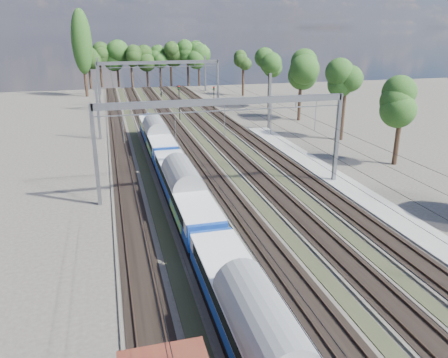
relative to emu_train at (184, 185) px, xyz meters
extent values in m
cube|color=#47423A|center=(-4.50, 18.55, -2.34)|extent=(3.00, 130.00, 0.15)
cube|color=black|center=(-4.50, 18.55, -2.25)|extent=(2.50, 130.00, 0.06)
cube|color=#473326|center=(-5.22, 18.55, -2.15)|extent=(0.08, 130.00, 0.14)
cube|color=#473326|center=(-3.78, 18.55, -2.15)|extent=(0.08, 130.00, 0.14)
cube|color=#47423A|center=(0.00, 18.55, -2.34)|extent=(3.00, 130.00, 0.15)
cube|color=black|center=(0.00, 18.55, -2.25)|extent=(2.50, 130.00, 0.06)
cube|color=#473326|center=(-0.72, 18.55, -2.15)|extent=(0.08, 130.00, 0.14)
cube|color=#473326|center=(0.72, 18.55, -2.15)|extent=(0.08, 130.00, 0.14)
cube|color=#47423A|center=(4.50, 18.55, -2.34)|extent=(3.00, 130.00, 0.15)
cube|color=black|center=(4.50, 18.55, -2.25)|extent=(2.50, 130.00, 0.06)
cube|color=#473326|center=(3.78, 18.55, -2.15)|extent=(0.08, 130.00, 0.14)
cube|color=#473326|center=(5.22, 18.55, -2.15)|extent=(0.08, 130.00, 0.14)
cube|color=#47423A|center=(9.00, 18.55, -2.34)|extent=(3.00, 130.00, 0.15)
cube|color=black|center=(9.00, 18.55, -2.25)|extent=(2.50, 130.00, 0.06)
cube|color=#473326|center=(8.28, 18.55, -2.15)|extent=(0.08, 130.00, 0.14)
cube|color=#473326|center=(9.72, 18.55, -2.15)|extent=(0.08, 130.00, 0.14)
cube|color=#47423A|center=(13.50, 18.55, -2.34)|extent=(3.00, 130.00, 0.15)
cube|color=black|center=(13.50, 18.55, -2.25)|extent=(2.50, 130.00, 0.06)
cube|color=#473326|center=(12.78, 18.55, -2.15)|extent=(0.08, 130.00, 0.14)
cube|color=#473326|center=(14.22, 18.55, -2.15)|extent=(0.08, 130.00, 0.14)
cube|color=#2E2E1E|center=(-2.25, 18.55, -2.39)|extent=(1.10, 130.00, 0.05)
cube|color=#2E2E1E|center=(2.25, 18.55, -2.39)|extent=(1.10, 130.00, 0.05)
cube|color=#2E2E1E|center=(6.75, 18.55, -2.39)|extent=(1.10, 130.00, 0.05)
cube|color=#2E2E1E|center=(11.25, 18.55, -2.39)|extent=(1.10, 130.00, 0.05)
cube|color=gray|center=(16.50, -6.45, -2.27)|extent=(3.00, 70.00, 0.30)
cube|color=slate|center=(-7.00, 3.55, 2.08)|extent=(0.35, 0.35, 9.00)
cube|color=slate|center=(16.00, 3.55, 2.08)|extent=(0.35, 0.35, 9.00)
cube|color=slate|center=(4.50, 3.55, 6.28)|extent=(23.00, 0.35, 0.60)
cube|color=slate|center=(-7.00, 51.55, 2.08)|extent=(0.35, 0.35, 9.00)
cube|color=slate|center=(16.00, 51.55, 2.08)|extent=(0.35, 0.35, 9.00)
cube|color=slate|center=(4.50, 51.55, 6.28)|extent=(23.00, 0.35, 0.60)
cube|color=slate|center=(-7.00, 28.55, 1.83)|extent=(0.35, 0.35, 8.50)
cube|color=slate|center=(-7.00, 73.55, 1.83)|extent=(0.35, 0.35, 8.50)
cube|color=slate|center=(18.30, 28.55, 1.83)|extent=(0.35, 0.35, 8.50)
cube|color=slate|center=(18.30, 73.55, 1.83)|extent=(0.35, 0.35, 8.50)
cylinder|color=black|center=(-4.50, 18.55, 3.08)|extent=(0.03, 130.00, 0.03)
cylinder|color=black|center=(-4.50, 18.55, 4.18)|extent=(0.03, 130.00, 0.03)
cylinder|color=black|center=(0.00, 18.55, 3.08)|extent=(0.03, 130.00, 0.03)
cylinder|color=black|center=(0.00, 18.55, 4.18)|extent=(0.03, 130.00, 0.03)
cylinder|color=black|center=(4.50, 18.55, 3.08)|extent=(0.03, 130.00, 0.03)
cylinder|color=black|center=(4.50, 18.55, 4.18)|extent=(0.03, 130.00, 0.03)
cylinder|color=black|center=(9.00, 18.55, 3.08)|extent=(0.03, 130.00, 0.03)
cylinder|color=black|center=(9.00, 18.55, 4.18)|extent=(0.03, 130.00, 0.03)
cylinder|color=black|center=(13.50, 18.55, 3.08)|extent=(0.03, 130.00, 0.03)
cylinder|color=black|center=(13.50, 18.55, 4.18)|extent=(0.03, 130.00, 0.03)
cylinder|color=black|center=(-9.42, 85.16, 0.81)|extent=(0.56, 0.56, 6.45)
sphere|color=black|center=(-9.42, 85.16, 5.97)|extent=(4.97, 4.97, 4.97)
cylinder|color=black|center=(-6.13, 87.43, 0.56)|extent=(0.56, 0.56, 5.97)
sphere|color=black|center=(-6.13, 87.43, 5.34)|extent=(4.22, 4.22, 4.22)
cylinder|color=black|center=(-2.10, 84.14, 0.61)|extent=(0.56, 0.56, 6.06)
sphere|color=black|center=(-2.10, 84.14, 5.46)|extent=(3.96, 3.96, 3.96)
cylinder|color=black|center=(1.95, 86.45, 0.37)|extent=(0.56, 0.56, 5.58)
sphere|color=black|center=(1.95, 86.45, 4.84)|extent=(5.37, 5.37, 5.37)
cylinder|color=black|center=(5.18, 84.10, 0.52)|extent=(0.56, 0.56, 5.88)
sphere|color=black|center=(5.18, 84.10, 5.22)|extent=(5.09, 5.09, 5.09)
cylinder|color=black|center=(7.87, 84.34, 1.19)|extent=(0.56, 0.56, 7.22)
sphere|color=black|center=(7.87, 84.34, 6.97)|extent=(3.88, 3.88, 3.88)
cylinder|color=black|center=(11.65, 86.57, 1.29)|extent=(0.56, 0.56, 7.41)
sphere|color=black|center=(11.65, 86.57, 7.22)|extent=(5.36, 5.36, 5.36)
cylinder|color=black|center=(15.68, 86.94, 0.62)|extent=(0.56, 0.56, 6.07)
sphere|color=black|center=(15.68, 86.94, 5.47)|extent=(5.41, 5.41, 5.41)
cylinder|color=black|center=(19.96, 84.32, 1.20)|extent=(0.56, 0.56, 7.23)
sphere|color=black|center=(19.96, 84.32, 6.98)|extent=(4.81, 4.81, 4.81)
cylinder|color=black|center=(25.98, 6.03, 0.49)|extent=(0.56, 0.56, 5.81)
sphere|color=black|center=(25.98, 6.03, 5.14)|extent=(3.69, 3.69, 3.69)
cylinder|color=black|center=(24.12, 19.48, 0.36)|extent=(0.56, 0.56, 5.55)
sphere|color=black|center=(24.12, 19.48, 4.80)|extent=(4.53, 4.53, 4.53)
cylinder|color=black|center=(24.57, 32.22, 0.98)|extent=(0.56, 0.56, 6.80)
sphere|color=black|center=(24.57, 32.22, 6.41)|extent=(3.51, 3.51, 3.51)
cylinder|color=black|center=(25.91, 48.08, 0.50)|extent=(0.56, 0.56, 5.84)
sphere|color=black|center=(25.91, 48.08, 5.17)|extent=(4.53, 4.53, 4.53)
cylinder|color=black|center=(25.20, 62.54, 0.20)|extent=(0.56, 0.56, 5.24)
sphere|color=black|center=(25.20, 62.54, 4.39)|extent=(4.34, 4.34, 4.34)
cylinder|color=black|center=(-10.00, 71.55, 5.58)|extent=(0.70, 0.70, 16.00)
ellipsoid|color=#1E4E1A|center=(-10.00, 71.55, 9.58)|extent=(4.40, 4.40, 14.08)
cube|color=black|center=(0.00, -12.67, -1.89)|extent=(1.93, 2.89, 0.77)
cube|color=#11399C|center=(0.00, -19.41, -0.45)|extent=(2.70, 19.25, 1.83)
cube|color=silver|center=(0.00, -19.41, 0.04)|extent=(2.77, 18.48, 0.91)
cube|color=black|center=(1.39, -19.41, 0.04)|extent=(0.04, 16.37, 0.67)
cylinder|color=gray|center=(0.00, -19.41, 0.47)|extent=(2.73, 19.25, 2.73)
cube|color=black|center=(0.00, -6.30, -1.89)|extent=(1.93, 2.89, 0.77)
cube|color=black|center=(0.00, 7.18, -1.89)|extent=(1.93, 2.89, 0.77)
cube|color=#11399C|center=(0.00, 0.44, -0.45)|extent=(2.70, 19.25, 1.83)
cube|color=silver|center=(0.00, 0.44, 0.04)|extent=(2.77, 18.48, 0.91)
cube|color=black|center=(1.39, 0.44, 0.04)|extent=(0.04, 16.37, 0.67)
cube|color=#F2EC0C|center=(0.00, -3.79, -0.93)|extent=(2.79, 5.39, 0.67)
cylinder|color=gray|center=(0.00, 0.44, 0.47)|extent=(2.73, 19.25, 2.73)
cube|color=black|center=(0.00, 13.56, -1.89)|extent=(1.93, 2.89, 0.77)
cube|color=black|center=(0.00, 27.04, -1.89)|extent=(1.93, 2.89, 0.77)
cube|color=#11399C|center=(0.00, 20.30, -0.45)|extent=(2.70, 19.25, 1.83)
cube|color=silver|center=(0.00, 20.30, 0.04)|extent=(2.77, 18.48, 0.91)
cube|color=black|center=(1.39, 20.30, 0.04)|extent=(0.04, 16.37, 0.67)
cube|color=#F2EC0C|center=(0.00, 16.06, -0.93)|extent=(2.79, 5.39, 0.67)
cylinder|color=gray|center=(0.00, 20.30, 0.47)|extent=(2.73, 19.25, 2.73)
imported|color=black|center=(6.42, 66.27, -1.49)|extent=(0.63, 0.78, 1.85)
cylinder|color=black|center=(6.09, 38.97, 0.16)|extent=(0.14, 0.14, 5.15)
cube|color=black|center=(6.09, 38.97, 3.09)|extent=(0.40, 0.29, 0.72)
sphere|color=red|center=(6.09, 38.84, 3.30)|extent=(0.16, 0.16, 0.16)
sphere|color=#0C9919|center=(6.09, 38.84, 2.94)|extent=(0.16, 0.16, 0.16)
cylinder|color=black|center=(12.76, 41.71, -0.17)|extent=(0.13, 0.13, 4.50)
cube|color=black|center=(12.76, 41.71, 2.40)|extent=(0.35, 0.26, 0.63)
sphere|color=red|center=(12.76, 41.59, 2.58)|extent=(0.14, 0.14, 0.14)
sphere|color=#0C9919|center=(12.76, 41.59, 2.26)|extent=(0.14, 0.14, 0.14)
camera|label=1|loc=(-5.61, -34.13, 12.52)|focal=35.00mm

